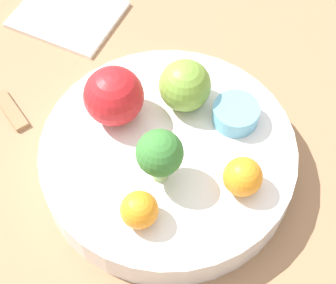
{
  "coord_description": "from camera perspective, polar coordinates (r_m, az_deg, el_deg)",
  "views": [
    {
      "loc": [
        -0.19,
        0.25,
        0.55
      ],
      "look_at": [
        0.0,
        0.0,
        0.07
      ],
      "focal_mm": 60.0,
      "sensor_mm": 36.0,
      "label": 1
    }
  ],
  "objects": [
    {
      "name": "ground_plane",
      "position": [
        0.63,
        -0.0,
        -3.5
      ],
      "size": [
        6.0,
        6.0,
        0.0
      ],
      "primitive_type": "plane",
      "color": "gray"
    },
    {
      "name": "table_surface",
      "position": [
        0.63,
        -0.0,
        -3.05
      ],
      "size": [
        1.2,
        1.2,
        0.02
      ],
      "color": "#936D4C",
      "rests_on": "ground_plane"
    },
    {
      "name": "bowl",
      "position": [
        0.6,
        -0.0,
        -1.59
      ],
      "size": [
        0.27,
        0.27,
        0.04
      ],
      "color": "white",
      "rests_on": "table_surface"
    },
    {
      "name": "broccoli",
      "position": [
        0.53,
        -0.86,
        -1.24
      ],
      "size": [
        0.05,
        0.05,
        0.07
      ],
      "color": "#99C17A",
      "rests_on": "bowl"
    },
    {
      "name": "apple_red",
      "position": [
        0.59,
        1.73,
        5.77
      ],
      "size": [
        0.06,
        0.06,
        0.06
      ],
      "color": "olive",
      "rests_on": "bowl"
    },
    {
      "name": "apple_green",
      "position": [
        0.58,
        -5.38,
        4.83
      ],
      "size": [
        0.06,
        0.06,
        0.06
      ],
      "color": "red",
      "rests_on": "bowl"
    },
    {
      "name": "orange_front",
      "position": [
        0.55,
        7.6,
        -3.52
      ],
      "size": [
        0.04,
        0.04,
        0.04
      ],
      "color": "orange",
      "rests_on": "bowl"
    },
    {
      "name": "orange_back",
      "position": [
        0.53,
        -2.94,
        -6.9
      ],
      "size": [
        0.04,
        0.04,
        0.04
      ],
      "color": "orange",
      "rests_on": "bowl"
    },
    {
      "name": "small_cup",
      "position": [
        0.6,
        6.88,
        2.86
      ],
      "size": [
        0.05,
        0.05,
        0.02
      ],
      "color": "#66B2DB",
      "rests_on": "bowl"
    },
    {
      "name": "napkin",
      "position": [
        0.77,
        -10.14,
        12.66
      ],
      "size": [
        0.15,
        0.13,
        0.01
      ],
      "color": "white",
      "rests_on": "table_surface"
    },
    {
      "name": "spoon",
      "position": [
        0.68,
        -15.67,
        3.12
      ],
      "size": [
        0.06,
        0.03,
        0.01
      ],
      "color": "olive",
      "rests_on": "table_surface"
    }
  ]
}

